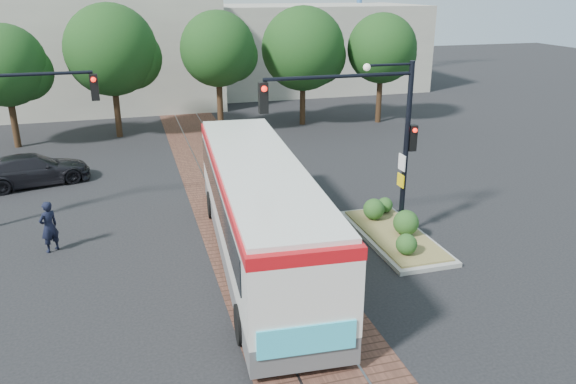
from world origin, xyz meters
name	(u,v)px	position (x,y,z in m)	size (l,w,h in m)	color
ground	(257,243)	(0.00, 0.00, 0.00)	(120.00, 120.00, 0.00)	black
trackbed	(235,203)	(0.00, 4.00, 0.01)	(3.60, 40.00, 0.02)	brown
tree_row	(212,52)	(1.21, 16.42, 4.85)	(26.40, 5.60, 7.67)	#382314
warehouses	(166,49)	(-0.53, 28.75, 3.81)	(40.00, 13.00, 8.00)	#ADA899
city_bus	(259,206)	(-0.18, -1.15, 1.86)	(3.48, 12.63, 3.34)	#4E4E51
traffic_island	(394,229)	(4.82, -0.90, 0.33)	(2.20, 5.20, 1.13)	gray
signal_pole_main	(374,125)	(3.86, -0.81, 4.16)	(5.49, 0.46, 6.00)	black
officer	(49,227)	(-6.85, 1.37, 0.90)	(0.65, 0.43, 1.79)	black
parked_car	(33,170)	(-8.29, 8.92, 0.70)	(1.97, 4.85, 1.41)	black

